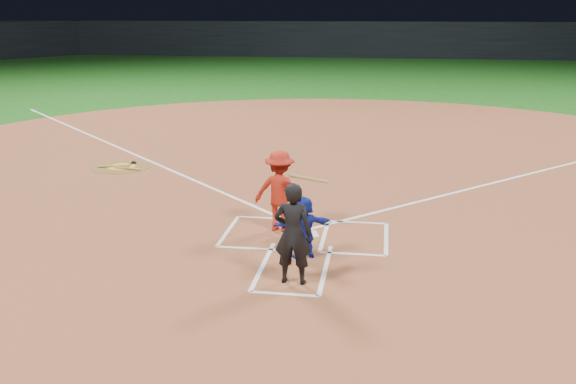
# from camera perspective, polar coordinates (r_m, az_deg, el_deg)

# --- Properties ---
(ground) EXTENTS (120.00, 120.00, 0.00)m
(ground) POSITION_cam_1_polar(r_m,az_deg,el_deg) (12.84, 1.59, -3.86)
(ground) COLOR #134A12
(ground) RESTS_ON ground
(home_plate_dirt) EXTENTS (28.00, 28.00, 0.01)m
(home_plate_dirt) POSITION_cam_1_polar(r_m,az_deg,el_deg) (18.57, 3.87, 2.42)
(home_plate_dirt) COLOR brown
(home_plate_dirt) RESTS_ON ground
(stadium_wall_far) EXTENTS (80.00, 1.20, 3.20)m
(stadium_wall_far) POSITION_cam_1_polar(r_m,az_deg,el_deg) (60.07, 7.39, 13.28)
(stadium_wall_far) COLOR black
(stadium_wall_far) RESTS_ON ground
(home_plate) EXTENTS (0.60, 0.60, 0.02)m
(home_plate) POSITION_cam_1_polar(r_m,az_deg,el_deg) (12.83, 1.59, -3.77)
(home_plate) COLOR silver
(home_plate) RESTS_ON home_plate_dirt
(on_deck_circle) EXTENTS (1.70, 1.70, 0.01)m
(on_deck_circle) POSITION_cam_1_polar(r_m,az_deg,el_deg) (18.88, -14.59, 2.20)
(on_deck_circle) COLOR brown
(on_deck_circle) RESTS_ON home_plate_dirt
(on_deck_logo) EXTENTS (0.80, 0.80, 0.00)m
(on_deck_logo) POSITION_cam_1_polar(r_m,az_deg,el_deg) (18.88, -14.59, 2.22)
(on_deck_logo) COLOR gold
(on_deck_logo) RESTS_ON on_deck_circle
(on_deck_bat_a) EXTENTS (0.26, 0.83, 0.06)m
(on_deck_bat_a) POSITION_cam_1_polar(r_m,az_deg,el_deg) (19.04, -13.90, 2.47)
(on_deck_bat_a) COLOR #925C35
(on_deck_bat_a) RESTS_ON on_deck_circle
(on_deck_bat_b) EXTENTS (0.81, 0.34, 0.06)m
(on_deck_bat_b) POSITION_cam_1_polar(r_m,az_deg,el_deg) (18.87, -15.28, 2.25)
(on_deck_bat_b) COLOR #996538
(on_deck_bat_b) RESTS_ON on_deck_circle
(on_deck_bat_c) EXTENTS (0.83, 0.25, 0.06)m
(on_deck_bat_c) POSITION_cam_1_polar(r_m,az_deg,el_deg) (18.49, -14.10, 2.06)
(on_deck_bat_c) COLOR #9D6A39
(on_deck_bat_c) RESTS_ON on_deck_circle
(bat_weight_donut) EXTENTS (0.19, 0.19, 0.05)m
(bat_weight_donut) POSITION_cam_1_polar(r_m,az_deg,el_deg) (19.16, -13.59, 2.55)
(bat_weight_donut) COLOR black
(bat_weight_donut) RESTS_ON on_deck_circle
(catcher) EXTENTS (1.11, 0.74, 1.15)m
(catcher) POSITION_cam_1_polar(r_m,az_deg,el_deg) (11.52, 1.41, -3.13)
(catcher) COLOR #13249E
(catcher) RESTS_ON home_plate_dirt
(umpire) EXTENTS (0.64, 0.43, 1.70)m
(umpire) POSITION_cam_1_polar(r_m,az_deg,el_deg) (10.37, 0.44, -3.72)
(umpire) COLOR black
(umpire) RESTS_ON home_plate_dirt
(chalk_markings) EXTENTS (28.35, 17.32, 0.01)m
(chalk_markings) POSITION_cam_1_polar(r_m,az_deg,el_deg) (17.87, 3.68, 1.91)
(chalk_markings) COLOR white
(chalk_markings) RESTS_ON home_plate_dirt
(batter_at_plate) EXTENTS (1.54, 0.75, 1.64)m
(batter_at_plate) POSITION_cam_1_polar(r_m,az_deg,el_deg) (12.87, -0.73, 0.10)
(batter_at_plate) COLOR #A21F12
(batter_at_plate) RESTS_ON home_plate_dirt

